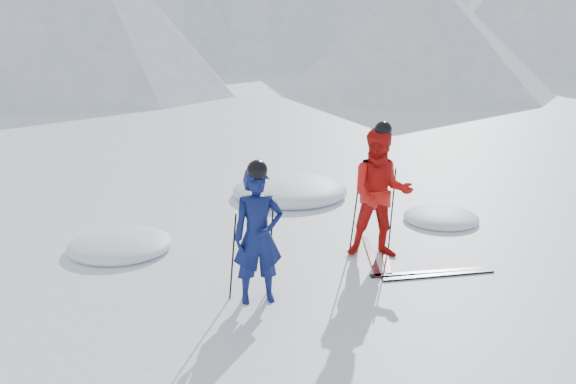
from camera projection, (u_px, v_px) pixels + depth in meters
name	position (u px, v px, depth m)	size (l,w,h in m)	color
ground	(424.00, 255.00, 9.56)	(160.00, 160.00, 0.00)	white
skier_blue	(258.00, 236.00, 7.76)	(0.65, 0.43, 1.78)	#0D164F
skier_red	(381.00, 194.00, 9.28)	(0.98, 0.76, 2.01)	red
pole_blue_left	(233.00, 257.00, 7.88)	(0.02, 0.02, 1.19)	black
pole_blue_right	(271.00, 249.00, 8.15)	(0.02, 0.02, 1.19)	black
pole_red_left	(355.00, 212.00, 9.50)	(0.02, 0.02, 1.34)	black
pole_red_right	(392.00, 210.00, 9.60)	(0.02, 0.02, 1.34)	black
ski_worn_left	(371.00, 256.00, 9.50)	(0.09, 1.70, 0.03)	black
ski_worn_right	(385.00, 254.00, 9.58)	(0.09, 1.70, 0.03)	black
ski_loose_a	(427.00, 272.00, 8.86)	(0.09, 1.70, 0.03)	black
ski_loose_b	(439.00, 275.00, 8.76)	(0.09, 1.70, 0.03)	black
snow_lumps	(311.00, 212.00, 11.76)	(9.56, 7.05, 0.53)	white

